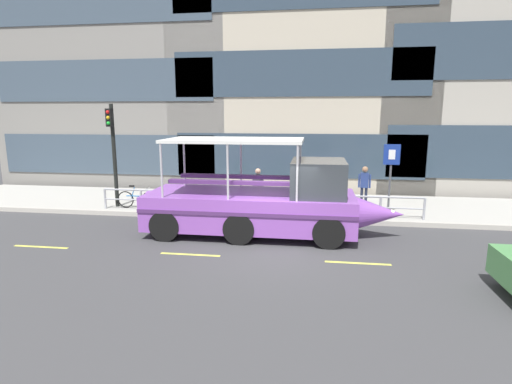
{
  "coord_description": "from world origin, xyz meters",
  "views": [
    {
      "loc": [
        1.13,
        -11.81,
        4.08
      ],
      "look_at": [
        -0.91,
        2.22,
        1.3
      ],
      "focal_mm": 28.3,
      "sensor_mm": 36.0,
      "label": 1
    }
  ],
  "objects": [
    {
      "name": "duck_tour_boat",
      "position": [
        -0.48,
        1.4,
        1.09
      ],
      "size": [
        8.7,
        2.67,
        3.25
      ],
      "color": "purple",
      "rests_on": "ground_plane"
    },
    {
      "name": "pedestrian_mid_left",
      "position": [
        -1.13,
        4.31,
        1.2
      ],
      "size": [
        0.48,
        0.26,
        1.69
      ],
      "color": "black",
      "rests_on": "sidewalk"
    },
    {
      "name": "lane_centreline",
      "position": [
        -0.0,
        -0.95,
        0.0
      ],
      "size": [
        25.8,
        0.12,
        0.01
      ],
      "color": "#DBD64C",
      "rests_on": "ground_plane"
    },
    {
      "name": "pedestrian_near_bow",
      "position": [
        3.2,
        5.04,
        1.24
      ],
      "size": [
        0.5,
        0.24,
        1.76
      ],
      "color": "#1E2338",
      "rests_on": "sidewalk"
    },
    {
      "name": "leaned_bicycle",
      "position": [
        -6.13,
        3.71,
        0.56
      ],
      "size": [
        1.74,
        0.46,
        0.96
      ],
      "color": "black",
      "rests_on": "sidewalk"
    },
    {
      "name": "curb_edge",
      "position": [
        0.0,
        3.11,
        0.09
      ],
      "size": [
        32.0,
        0.18,
        0.18
      ],
      "primitive_type": "cube",
      "color": "#B2ADA3",
      "rests_on": "ground_plane"
    },
    {
      "name": "ground_plane",
      "position": [
        0.0,
        0.0,
        0.0
      ],
      "size": [
        120.0,
        120.0,
        0.0
      ],
      "primitive_type": "plane",
      "color": "#3D3D3F"
    },
    {
      "name": "traffic_light_pole",
      "position": [
        -7.11,
        3.82,
        2.76
      ],
      "size": [
        0.24,
        0.46,
        4.27
      ],
      "color": "black",
      "rests_on": "sidewalk"
    },
    {
      "name": "parking_sign",
      "position": [
        3.99,
        3.8,
        2.05
      ],
      "size": [
        0.6,
        0.12,
        2.76
      ],
      "color": "#4C4F54",
      "rests_on": "sidewalk"
    },
    {
      "name": "sidewalk",
      "position": [
        0.0,
        5.6,
        0.09
      ],
      "size": [
        32.0,
        4.8,
        0.18
      ],
      "primitive_type": "cube",
      "color": "#A8A59E",
      "rests_on": "ground_plane"
    },
    {
      "name": "curb_guardrail",
      "position": [
        -1.1,
        3.45,
        0.75
      ],
      "size": [
        12.72,
        0.09,
        0.85
      ],
      "color": "#9EA0A8",
      "rests_on": "sidewalk"
    }
  ]
}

